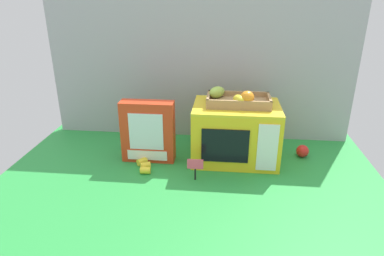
% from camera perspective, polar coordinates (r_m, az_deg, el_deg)
% --- Properties ---
extents(ground_plane, '(1.70, 1.70, 0.00)m').
position_cam_1_polar(ground_plane, '(1.70, 0.32, -4.99)').
color(ground_plane, green).
rests_on(ground_plane, ground).
extents(display_back_panel, '(1.61, 0.03, 0.77)m').
position_cam_1_polar(display_back_panel, '(1.84, 1.25, 10.05)').
color(display_back_panel, '#A0A3A8').
rests_on(display_back_panel, ground).
extents(toy_microwave, '(0.40, 0.29, 0.27)m').
position_cam_1_polar(toy_microwave, '(1.65, 7.27, -0.76)').
color(toy_microwave, yellow).
rests_on(toy_microwave, ground).
extents(food_groups_crate, '(0.30, 0.18, 0.08)m').
position_cam_1_polar(food_groups_crate, '(1.60, 7.43, 4.67)').
color(food_groups_crate, '#A37F51').
rests_on(food_groups_crate, toy_microwave).
extents(cookie_set_box, '(0.25, 0.08, 0.30)m').
position_cam_1_polar(cookie_set_box, '(1.64, -7.34, -0.59)').
color(cookie_set_box, red).
rests_on(cookie_set_box, ground).
extents(price_sign, '(0.07, 0.01, 0.10)m').
position_cam_1_polar(price_sign, '(1.49, 0.54, -6.39)').
color(price_sign, black).
rests_on(price_sign, ground).
extents(loose_toy_banana, '(0.09, 0.12, 0.03)m').
position_cam_1_polar(loose_toy_banana, '(1.61, -7.95, -6.24)').
color(loose_toy_banana, yellow).
rests_on(loose_toy_banana, ground).
extents(loose_toy_apple, '(0.06, 0.06, 0.06)m').
position_cam_1_polar(loose_toy_apple, '(1.78, 17.92, -3.66)').
color(loose_toy_apple, red).
rests_on(loose_toy_apple, ground).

